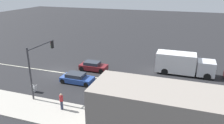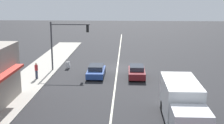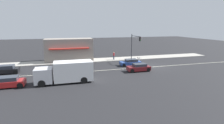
{
  "view_description": "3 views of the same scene",
  "coord_description": "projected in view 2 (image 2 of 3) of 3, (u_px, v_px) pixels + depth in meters",
  "views": [
    {
      "loc": [
        24.07,
        16.34,
        11.53
      ],
      "look_at": [
        -1.99,
        7.33,
        1.67
      ],
      "focal_mm": 35.0,
      "sensor_mm": 36.0,
      "label": 1
    },
    {
      "loc": [
        -1.09,
        36.94,
        9.09
      ],
      "look_at": [
        0.38,
        5.98,
        2.04
      ],
      "focal_mm": 50.0,
      "sensor_mm": 36.0,
      "label": 2
    },
    {
      "loc": [
        -28.57,
        16.61,
        7.63
      ],
      "look_at": [
        -0.1,
        8.57,
        1.4
      ],
      "focal_mm": 28.0,
      "sensor_mm": 36.0,
      "label": 3
    }
  ],
  "objects": [
    {
      "name": "lane_marking_center",
      "position": [
        117.0,
        67.0,
        38.04
      ],
      "size": [
        0.16,
        60.0,
        0.01
      ],
      "primitive_type": "cube",
      "color": "beige",
      "rests_on": "ground"
    },
    {
      "name": "coupe_blue",
      "position": [
        96.0,
        71.0,
        33.93
      ],
      "size": [
        1.83,
        3.99,
        1.24
      ],
      "color": "#284793",
      "rests_on": "ground"
    },
    {
      "name": "traffic_signal_main",
      "position": [
        64.0,
        38.0,
        35.64
      ],
      "size": [
        4.59,
        0.34,
        5.6
      ],
      "color": "#333338",
      "rests_on": "sidewalk_right"
    },
    {
      "name": "delivery_truck",
      "position": [
        182.0,
        104.0,
        21.6
      ],
      "size": [
        2.44,
        7.5,
        2.87
      ],
      "color": "silver",
      "rests_on": "ground"
    },
    {
      "name": "sedan_maroon",
      "position": [
        137.0,
        72.0,
        33.45
      ],
      "size": [
        1.77,
        3.84,
        1.31
      ],
      "color": "maroon",
      "rests_on": "ground"
    },
    {
      "name": "warning_aframe_sign",
      "position": [
        68.0,
        65.0,
        37.48
      ],
      "size": [
        0.45,
        0.53,
        0.84
      ],
      "color": "silver",
      "rests_on": "ground"
    },
    {
      "name": "pedestrian",
      "position": [
        36.0,
        70.0,
        32.57
      ],
      "size": [
        0.34,
        0.34,
        1.69
      ],
      "color": "#282D42",
      "rests_on": "sidewalk_right"
    }
  ]
}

